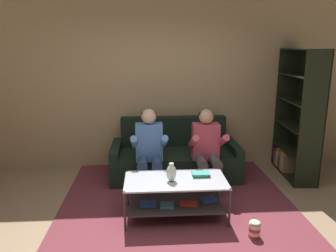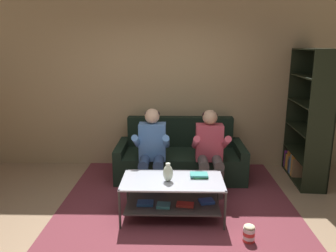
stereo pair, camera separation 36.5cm
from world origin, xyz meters
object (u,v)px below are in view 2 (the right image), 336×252
at_px(person_seated_right, 210,148).
at_px(book_stack, 199,175).
at_px(vase, 168,173).
at_px(popcorn_tub, 249,233).
at_px(couch, 180,158).
at_px(coffee_table, 173,193).
at_px(person_seated_left, 152,147).
at_px(bookshelf, 309,128).

xyz_separation_m(person_seated_right, book_stack, (-0.19, -0.68, -0.13)).
bearing_deg(vase, popcorn_tub, -28.62).
bearing_deg(person_seated_right, couch, 127.88).
height_order(coffee_table, popcorn_tub, coffee_table).
height_order(couch, person_seated_left, person_seated_left).
distance_m(couch, person_seated_left, 0.74).
bearing_deg(person_seated_left, couch, 52.06).
relative_size(person_seated_left, popcorn_tub, 5.79).
relative_size(person_seated_left, book_stack, 5.34).
distance_m(person_seated_right, bookshelf, 1.63).
xyz_separation_m(person_seated_left, bookshelf, (2.36, 0.48, 0.17)).
distance_m(coffee_table, bookshelf, 2.46).
relative_size(coffee_table, book_stack, 5.52).
bearing_deg(person_seated_right, popcorn_tub, -77.13).
bearing_deg(bookshelf, book_stack, -146.28).
height_order(couch, vase, couch).
xyz_separation_m(couch, person_seated_right, (0.41, -0.52, 0.34)).
bearing_deg(vase, book_stack, 21.12).
relative_size(person_seated_right, vase, 5.17).
relative_size(vase, bookshelf, 0.11).
relative_size(couch, vase, 8.84).
bearing_deg(person_seated_right, book_stack, -105.79).
bearing_deg(vase, person_seated_left, 106.58).
height_order(couch, book_stack, couch).
distance_m(vase, bookshelf, 2.49).
bearing_deg(book_stack, popcorn_tub, -51.64).
bearing_deg(vase, coffee_table, 37.41).
bearing_deg(couch, person_seated_left, -127.94).
distance_m(person_seated_right, popcorn_tub, 1.43).
distance_m(couch, coffee_table, 1.31).
bearing_deg(person_seated_right, coffee_table, -123.25).
xyz_separation_m(person_seated_right, popcorn_tub, (0.30, -1.29, -0.53)).
xyz_separation_m(couch, vase, (-0.16, -1.35, 0.29)).
bearing_deg(couch, vase, -96.82).
bearing_deg(person_seated_left, coffee_table, -68.95).
distance_m(person_seated_left, vase, 0.86).
relative_size(vase, book_stack, 1.02).
relative_size(vase, popcorn_tub, 1.11).
xyz_separation_m(person_seated_right, coffee_table, (-0.51, -0.78, -0.31)).
distance_m(coffee_table, popcorn_tub, 0.98).
distance_m(coffee_table, vase, 0.28).
relative_size(person_seated_right, coffee_table, 0.96).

